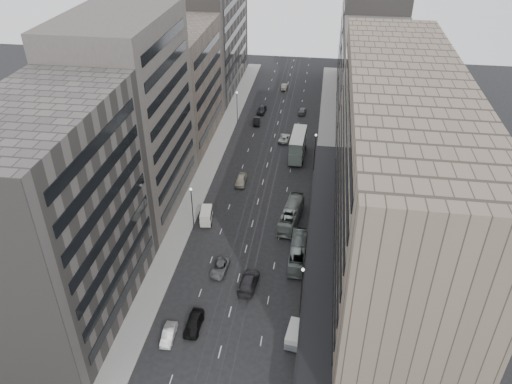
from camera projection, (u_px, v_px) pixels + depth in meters
The scene contains 29 objects.
ground at pixel (237, 282), 74.53m from camera, with size 220.00×220.00×0.00m, color black.
sidewalk_right at pixel (325, 165), 104.30m from camera, with size 4.00×125.00×0.15m, color gray.
sidewalk_left at pixel (213, 157), 107.19m from camera, with size 4.00×125.00×0.15m, color gray.
department_store at pixel (394, 180), 70.56m from camera, with size 19.20×60.00×30.00m.
building_right_mid at pixel (375, 88), 108.81m from camera, with size 15.00×28.00×24.00m, color #524C47.
building_right_far at pixel (369, 41), 132.74m from camera, with size 15.00×32.00×28.00m, color #5C5753.
building_left_a at pixel (55, 220), 62.35m from camera, with size 15.00×28.00×30.00m, color #5C5753.
building_left_b at pixel (129, 117), 83.78m from camera, with size 15.00×26.00×34.00m, color #524C47.
building_left_c at pixel (176, 86), 108.71m from camera, with size 15.00×28.00×25.00m, color #706057.
building_left_d at pixel (209, 37), 135.41m from camera, with size 15.00×38.00×28.00m, color #5C5753.
lamp_right_near at pixel (302, 286), 66.39m from camera, with size 0.44×0.44×8.32m.
lamp_right_far at pixel (315, 148), 99.73m from camera, with size 0.44×0.44×8.32m.
lamp_left_near at pixel (192, 204), 82.89m from camera, with size 0.44×0.44×8.32m.
lamp_left_far at pixel (237, 104), 118.73m from camera, with size 0.44×0.44×8.32m.
bus_near at pixel (298, 252), 78.29m from camera, with size 2.39×10.22×2.85m, color gray.
bus_far at pixel (291, 214), 86.75m from camera, with size 2.58×11.05×3.08m, color gray.
double_decker at pixel (298, 145), 105.81m from camera, with size 3.40×10.11×5.47m.
vw_microbus at pixel (294, 334), 64.57m from camera, with size 2.32×4.31×2.22m.
panel_van at pixel (206, 216), 86.65m from camera, with size 2.39×4.24×2.55m.
sedan_0 at pixel (194, 323), 66.71m from camera, with size 2.01×4.99×1.70m, color black.
sedan_1 at pixel (169, 334), 65.22m from camera, with size 1.48×4.24×1.40m, color silver.
sedan_2 at pixel (220, 268), 76.28m from camera, with size 2.22×4.80×1.34m, color slate.
sedan_3 at pixel (249, 281), 73.48m from camera, with size 2.41×5.93×1.72m, color #29292C.
sedan_4 at pixel (241, 180), 97.82m from camera, with size 1.94×4.81×1.64m, color #B2AC94.
sedan_5 at pixel (257, 121), 121.28m from camera, with size 1.53×4.40×1.45m, color black.
sedan_6 at pixel (284, 138), 113.64m from camera, with size 2.26×4.89×1.36m, color silver.
sedan_7 at pixel (302, 111), 126.74m from camera, with size 1.86×4.58×1.33m, color #5A5A5D.
sedan_8 at pixel (262, 109), 127.03m from camera, with size 1.98×4.92×1.68m, color #29292B.
sedan_9 at pixel (284, 87), 140.88m from camera, with size 1.56×4.47×1.47m, color #A49788.
Camera 1 is at (10.66, -54.50, 51.58)m, focal length 35.00 mm.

